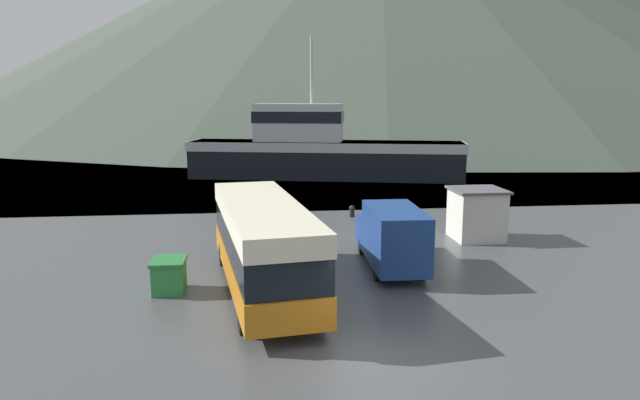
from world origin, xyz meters
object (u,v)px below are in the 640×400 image
tour_bus (263,242)px  fishing_boat (320,150)px  storage_bin (169,275)px  small_boat (396,155)px  delivery_van (392,236)px  dock_kiosk (477,214)px

tour_bus → fishing_boat: 29.23m
tour_bus → storage_bin: bearing=167.7°
small_boat → delivery_van: bearing=-1.4°
delivery_van → storage_bin: size_ratio=4.22×
dock_kiosk → fishing_boat: bearing=103.3°
delivery_van → storage_bin: delivery_van is taller
dock_kiosk → tour_bus: bearing=-148.4°
storage_bin → dock_kiosk: size_ratio=0.57×
fishing_boat → dock_kiosk: 22.87m
tour_bus → small_boat: size_ratio=1.87×
small_boat → fishing_boat: bearing=-24.4°
delivery_van → dock_kiosk: (5.30, 4.29, -0.08)m
storage_bin → small_boat: storage_bin is taller
storage_bin → small_boat: bearing=65.9°
fishing_boat → delivery_van: bearing=13.1°
storage_bin → tour_bus: bearing=-4.4°
storage_bin → small_boat: 45.56m
delivery_van → small_boat: (9.97, 39.62, -0.84)m
delivery_van → fishing_boat: 26.53m
tour_bus → small_boat: bearing=62.1°
tour_bus → delivery_van: tour_bus is taller
tour_bus → small_boat: 44.55m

